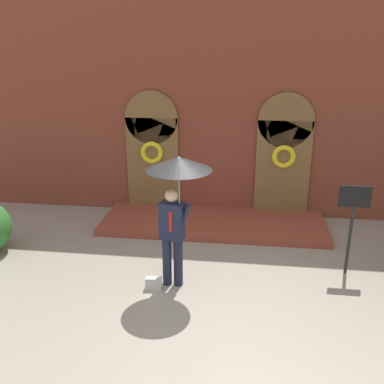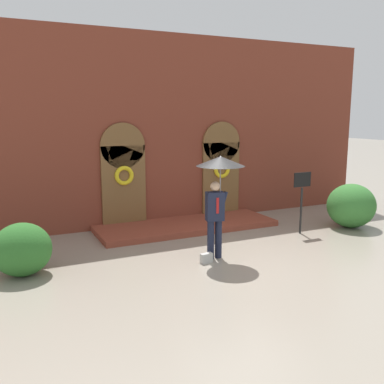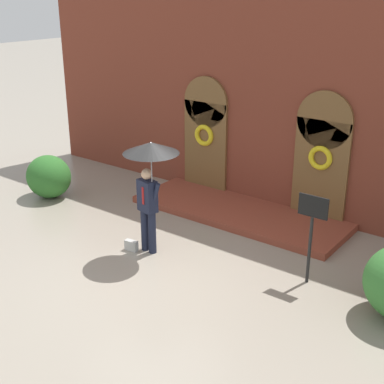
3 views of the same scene
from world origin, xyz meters
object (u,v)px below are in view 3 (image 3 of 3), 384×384
object	(u,v)px
person_with_umbrella	(150,164)
sign_post	(312,225)
handbag	(131,245)
shrub_left	(49,177)

from	to	relation	value
person_with_umbrella	sign_post	size ratio (longest dim) A/B	1.37
person_with_umbrella	sign_post	bearing A→B (deg)	15.15
person_with_umbrella	handbag	bearing A→B (deg)	-154.01
handbag	shrub_left	distance (m)	3.91
sign_post	shrub_left	distance (m)	7.26
person_with_umbrella	sign_post	xyz separation A→B (m)	(3.06, 0.83, -0.75)
shrub_left	person_with_umbrella	bearing A→B (deg)	-10.25
shrub_left	handbag	bearing A→B (deg)	-14.23
person_with_umbrella	shrub_left	world-z (taller)	person_with_umbrella
handbag	shrub_left	world-z (taller)	shrub_left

